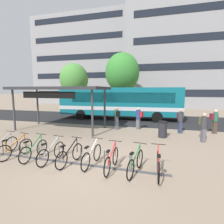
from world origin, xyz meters
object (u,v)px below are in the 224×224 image
parked_bicycle_red_6 (112,160)px  commuter_maroon_pack_2 (215,120)px  parked_bicycle_silver_0 (2,146)px  parked_bicycle_green_7 (136,163)px  commuter_maroon_pack_0 (180,119)px  commuter_black_pack_1 (117,117)px  parked_bicycle_green_2 (34,150)px  parked_bicycle_black_4 (70,155)px  parked_bicycle_silver_3 (51,153)px  transit_shelter (60,89)px  commuter_olive_pack_4 (204,125)px  street_tree_1 (74,79)px  parked_bicycle_orange_1 (15,149)px  parked_bicycle_white_5 (92,156)px  trash_bin (163,129)px  street_tree_0 (122,73)px  parked_bicycle_red_8 (158,165)px  city_bus (119,102)px

parked_bicycle_red_6 → commuter_maroon_pack_2: commuter_maroon_pack_2 is taller
parked_bicycle_silver_0 → parked_bicycle_green_7: same height
commuter_maroon_pack_0 → parked_bicycle_green_7: bearing=-32.8°
commuter_black_pack_1 → commuter_maroon_pack_2: size_ratio=1.03×
parked_bicycle_green_2 → parked_bicycle_black_4: (1.76, -0.09, 0.00)m
parked_bicycle_silver_3 → transit_shelter: bearing=32.8°
commuter_olive_pack_4 → parked_bicycle_green_7: bearing=-48.7°
commuter_black_pack_1 → street_tree_1: (-9.97, 13.00, 3.67)m
parked_bicycle_orange_1 → street_tree_1: 20.86m
parked_bicycle_white_5 → commuter_maroon_pack_0: (4.06, 6.32, 0.59)m
parked_bicycle_black_4 → trash_bin: 6.24m
parked_bicycle_black_4 → street_tree_0: street_tree_0 is taller
parked_bicycle_black_4 → commuter_maroon_pack_0: 8.14m
commuter_olive_pack_4 → parked_bicycle_black_4: bearing=-65.8°
parked_bicycle_red_6 → commuter_olive_pack_4: 6.32m
parked_bicycle_white_5 → parked_bicycle_red_6: bearing=-96.8°
parked_bicycle_orange_1 → parked_bicycle_red_8: same height
parked_bicycle_black_4 → street_tree_1: 21.93m
parked_bicycle_orange_1 → street_tree_0: 18.70m
commuter_black_pack_1 → commuter_olive_pack_4: bearing=-145.5°
parked_bicycle_white_5 → commuter_maroon_pack_0: 7.53m
parked_bicycle_orange_1 → commuter_olive_pack_4: size_ratio=1.01×
parked_bicycle_green_2 → parked_bicycle_white_5: bearing=-88.0°
parked_bicycle_white_5 → parked_bicycle_green_7: 1.76m
parked_bicycle_black_4 → street_tree_1: size_ratio=0.24×
city_bus → transit_shelter: city_bus is taller
transit_shelter → commuter_olive_pack_4: bearing=-3.5°
transit_shelter → street_tree_1: size_ratio=0.98×
parked_bicycle_silver_3 → parked_bicycle_red_8: (4.28, -0.10, 0.00)m
commuter_maroon_pack_0 → street_tree_1: (-14.44, 12.88, 3.69)m
street_tree_0 → parked_bicycle_silver_3: bearing=-88.3°
parked_bicycle_green_2 → parked_bicycle_white_5: 2.65m
parked_bicycle_red_8 → commuter_olive_pack_4: commuter_olive_pack_4 is taller
commuter_olive_pack_4 → street_tree_0: size_ratio=0.21×
parked_bicycle_red_8 → transit_shelter: 9.29m
parked_bicycle_white_5 → commuter_maroon_pack_2: commuter_maroon_pack_2 is taller
parked_bicycle_silver_0 → commuter_maroon_pack_0: size_ratio=1.02×
commuter_maroon_pack_0 → street_tree_1: 19.70m
city_bus → commuter_maroon_pack_0: (5.32, -4.61, -0.80)m
parked_bicycle_orange_1 → transit_shelter: (-0.93, 5.32, 2.62)m
parked_bicycle_black_4 → commuter_olive_pack_4: (5.97, 4.59, 0.58)m
parked_bicycle_white_5 → street_tree_1: bearing=34.0°
parked_bicycle_orange_1 → parked_bicycle_silver_3: (1.84, -0.03, 0.00)m
commuter_black_pack_1 → commuter_olive_pack_4: size_ratio=1.02×
parked_bicycle_orange_1 → trash_bin: (6.46, 4.94, 0.13)m
commuter_black_pack_1 → parked_bicycle_silver_0: bearing=108.5°
parked_bicycle_green_7 → street_tree_1: 23.28m
city_bus → commuter_olive_pack_4: (6.33, -6.45, -0.81)m
commuter_olive_pack_4 → trash_bin: size_ratio=1.63×
trash_bin → parked_bicycle_red_8: bearing=-93.8°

